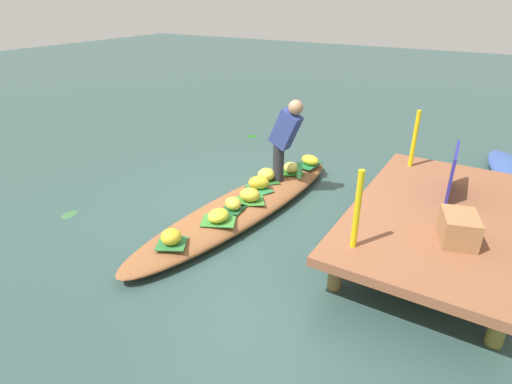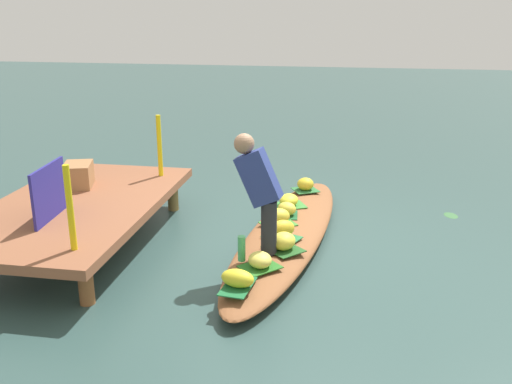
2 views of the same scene
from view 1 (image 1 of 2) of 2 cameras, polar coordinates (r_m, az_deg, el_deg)
name	(u,v)px [view 1 (image 1 of 2)]	position (r m, az deg, el deg)	size (l,w,h in m)	color
canal_water	(244,213)	(5.62, -1.69, -2.92)	(40.00, 40.00, 0.00)	#304C49
dock_platform	(439,216)	(5.11, 23.96, -2.99)	(3.20, 1.80, 0.49)	brown
vendor_boat	(244,206)	(5.57, -1.70, -1.94)	(4.02, 0.82, 0.22)	brown
leaf_mat_0	(266,180)	(6.06, 1.44, 1.68)	(0.37, 0.31, 0.01)	#235723
banana_bunch_0	(266,174)	(6.03, 1.45, 2.45)	(0.27, 0.24, 0.18)	yellow
leaf_mat_1	(219,221)	(5.01, -5.19, -3.98)	(0.40, 0.30, 0.01)	#3B8435
banana_bunch_1	(218,216)	(4.97, -5.23, -3.25)	(0.29, 0.23, 0.15)	yellow
leaf_mat_2	(259,189)	(5.79, 0.37, 0.46)	(0.40, 0.24, 0.01)	#28773E
banana_bunch_2	(259,183)	(5.75, 0.37, 1.31)	(0.29, 0.18, 0.19)	yellow
leaf_mat_3	(310,165)	(6.67, 7.44, 3.77)	(0.43, 0.25, 0.01)	#1C6634
banana_bunch_3	(310,160)	(6.64, 7.48, 4.39)	(0.31, 0.19, 0.16)	yellow
leaf_mat_4	(291,172)	(6.36, 4.79, 2.79)	(0.35, 0.29, 0.01)	#2B7024
banana_bunch_4	(291,167)	(6.33, 4.82, 3.40)	(0.25, 0.22, 0.15)	#EBD956
leaf_mat_5	(250,201)	(5.45, -0.86, -1.24)	(0.37, 0.29, 0.01)	#3E8330
banana_bunch_5	(250,195)	(5.41, -0.87, -0.39)	(0.27, 0.22, 0.18)	yellow
leaf_mat_6	(233,209)	(5.26, -3.18, -2.35)	(0.32, 0.25, 0.01)	#1A542B
banana_bunch_6	(233,203)	(5.22, -3.20, -1.59)	(0.23, 0.20, 0.16)	yellow
leaf_mat_7	(172,243)	(4.66, -11.55, -6.95)	(0.31, 0.30, 0.01)	#2D7238
banana_bunch_7	(171,237)	(4.61, -11.64, -6.07)	(0.22, 0.23, 0.17)	gold
vendor_person	(285,136)	(5.79, 4.03, 7.73)	(0.23, 0.49, 1.22)	#28282D
water_bottle	(299,170)	(6.13, 6.02, 3.08)	(0.08, 0.08, 0.26)	#4EBE6B
market_banner	(452,172)	(5.42, 25.45, 2.47)	(0.74, 0.03, 0.57)	navy
railing_post_west	(415,139)	(6.11, 21.03, 6.86)	(0.06, 0.06, 0.79)	yellow
railing_post_east	(357,210)	(3.93, 13.79, -2.40)	(0.06, 0.06, 0.79)	yellow
produce_crate	(459,228)	(4.48, 26.17, -4.50)	(0.44, 0.32, 0.29)	#A37045
drifting_plant_0	(252,136)	(8.69, -0.54, 7.74)	(0.22, 0.17, 0.01)	#1B6616
drifting_plant_1	(69,214)	(6.12, -24.36, -2.82)	(0.24, 0.17, 0.01)	#396C3B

